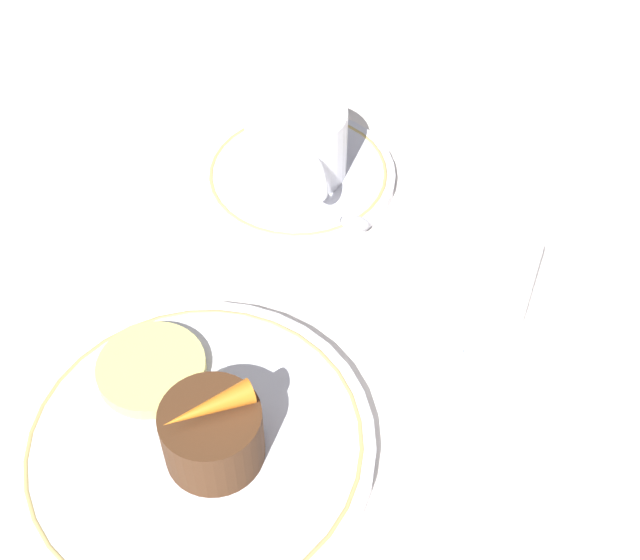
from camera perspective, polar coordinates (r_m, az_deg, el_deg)
The scene contains 10 objects.
ground_plane at distance 0.57m, azimuth -2.54°, elevation -10.49°, with size 3.00×3.00×0.00m, color white.
dinner_plate at distance 0.57m, azimuth -7.91°, elevation -10.47°, with size 0.22×0.22×0.01m.
saucer at distance 0.72m, azimuth -1.39°, elevation 6.71°, with size 0.16×0.16×0.01m.
coffee_cup at distance 0.70m, azimuth -1.50°, elevation 8.94°, with size 0.11×0.08×0.06m.
spoon at distance 0.68m, azimuth -0.56°, elevation 4.26°, with size 0.08×0.10×0.00m.
wine_glass at distance 0.55m, azimuth 9.79°, elevation 0.39°, with size 0.07×0.07×0.13m.
fork at distance 0.68m, azimuth -8.14°, elevation 2.66°, with size 0.05×0.20×0.01m.
dessert_cake at distance 0.54m, azimuth -6.87°, elevation -9.85°, with size 0.06×0.06×0.04m.
carrot_garnish at distance 0.51m, azimuth -7.17°, elevation -8.18°, with size 0.02×0.06×0.02m.
pineapple_slice at distance 0.59m, azimuth -10.74°, elevation -5.62°, with size 0.07×0.07×0.01m.
Camera 1 is at (0.28, -0.07, 0.49)m, focal length 50.00 mm.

